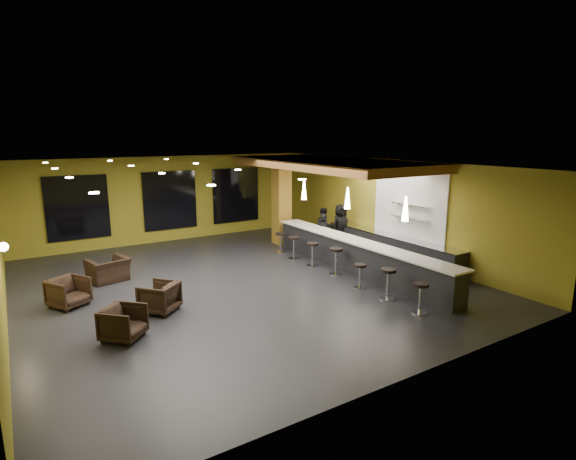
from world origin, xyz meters
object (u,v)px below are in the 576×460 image
armchair_a (123,323)px  pendant_2 (304,190)px  armchair_c (69,292)px  bar_stool_6 (281,240)px  bar_stool_4 (313,251)px  pendant_0 (405,209)px  armchair_b (159,297)px  bar_stool_2 (360,273)px  staff_a (324,234)px  armchair_d (108,270)px  staff_c (340,226)px  staff_b (324,228)px  prep_counter (390,247)px  bar_stool_3 (336,258)px  bar_counter (356,257)px  bar_stool_1 (388,280)px  pendant_1 (348,198)px  bar_stool_5 (294,245)px  column (282,201)px  bar_stool_0 (421,294)px

armchair_a → pendant_2: bearing=-17.0°
armchair_c → pendant_2: bearing=-21.4°
bar_stool_6 → bar_stool_4: bearing=-90.8°
pendant_0 → armchair_b: pendant_0 is taller
armchair_a → bar_stool_2: armchair_a is taller
staff_a → armchair_a: size_ratio=1.85×
armchair_c → bar_stool_6: size_ratio=1.12×
armchair_d → staff_a: bearing=159.1°
staff_c → bar_stool_6: staff_c is taller
pendant_0 → staff_b: bearing=78.0°
prep_counter → bar_stool_3: (-2.73, -0.39, 0.12)m
bar_counter → bar_stool_1: bearing=-111.1°
pendant_2 → armchair_d: 7.26m
prep_counter → pendant_1: size_ratio=8.57×
bar_counter → bar_stool_5: size_ratio=9.78×
staff_b → armchair_b: 8.13m
bar_counter → armchair_a: (-7.50, -1.06, -0.13)m
pendant_1 → armchair_d: size_ratio=0.64×
pendant_1 → bar_stool_2: bearing=-118.0°
staff_a → bar_stool_1: (-1.42, -4.75, -0.20)m
prep_counter → armchair_a: (-9.50, -1.56, -0.06)m
armchair_c → bar_counter: bearing=-42.0°
column → armchair_d: column is taller
bar_stool_0 → bar_stool_2: bar_stool_0 is taller
bar_stool_5 → staff_c: bearing=10.8°
armchair_a → bar_stool_5: 7.43m
armchair_b → bar_stool_2: armchair_b is taller
pendant_2 → armchair_a: size_ratio=0.86×
armchair_a → armchair_b: 1.57m
staff_b → armchair_b: staff_b is taller
staff_c → bar_stool_2: bearing=-126.2°
prep_counter → bar_stool_1: bearing=-135.4°
bar_counter → staff_a: bearing=78.1°
prep_counter → bar_stool_1: 4.10m
armchair_d → bar_stool_1: 8.29m
armchair_b → bar_stool_6: (5.59, 3.32, 0.10)m
staff_b → bar_stool_1: staff_b is taller
pendant_0 → bar_stool_0: size_ratio=0.89×
column → bar_stool_1: 7.14m
armchair_a → armchair_c: bearing=60.2°
bar_stool_4 → pendant_1: bearing=-42.2°
staff_a → armchair_b: staff_a is taller
bar_stool_1 → bar_stool_4: bearing=88.6°
bar_counter → bar_stool_2: (-0.95, -1.28, -0.04)m
column → armchair_a: bearing=-143.0°
bar_stool_2 → bar_stool_6: bar_stool_6 is taller
prep_counter → armchair_c: prep_counter is taller
armchair_a → armchair_d: bearing=37.7°
armchair_d → bar_stool_4: (6.15, -2.03, 0.16)m
armchair_a → bar_stool_4: (6.67, 2.31, 0.15)m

